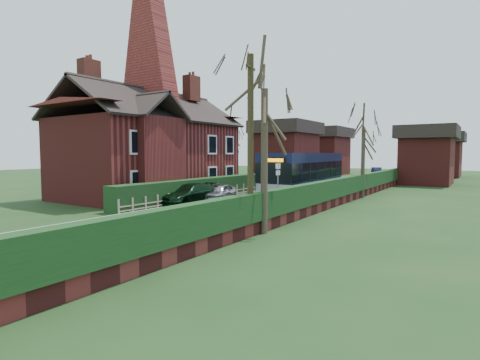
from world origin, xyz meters
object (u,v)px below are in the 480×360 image
Objects in this scene: car_silver at (219,192)px; car_green at (189,194)px; bus at (305,176)px; bus_stop_sign at (278,179)px; brick_house at (151,142)px; telegraph_pole at (250,145)px.

car_silver is 2.54m from car_green.
bus reaches higher than bus_stop_sign.
bus reaches higher than car_green.
brick_house is at bearing 171.85° from car_silver.
bus_stop_sign is 0.38× the size of telegraph_pole.
brick_house is at bearing 160.68° from car_green.
telegraph_pole is (14.53, -8.14, -0.55)m from brick_house.
car_silver is 12.08m from telegraph_pole.
telegraph_pole reaches higher than bus_stop_sign.
car_green is 11.07m from telegraph_pole.
brick_house reaches higher than car_green.
bus is at bearing 92.00° from telegraph_pole.
car_green is at bearing -126.11° from bus.
brick_house is 1.25× the size of bus.
car_silver is (6.57, 0.38, -3.73)m from brick_house.
telegraph_pole reaches higher than bus.
car_green reaches higher than car_silver.
brick_house is at bearing -155.19° from bus.
car_green is 0.64× the size of telegraph_pole.
brick_house is 7.19m from car_green.
brick_house reaches higher than bus.
bus_stop_sign reaches higher than car_silver.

